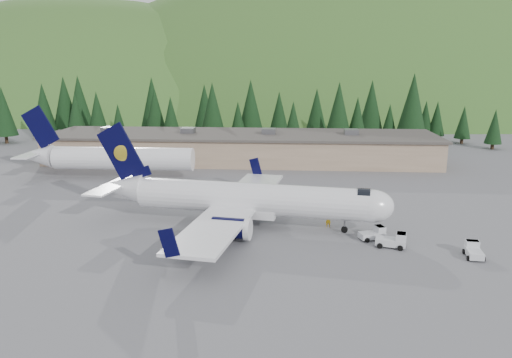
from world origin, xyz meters
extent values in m
plane|color=slate|center=(0.00, 0.00, 0.00)|extent=(600.00, 600.00, 0.00)
cylinder|color=white|center=(0.00, 0.00, 3.15)|extent=(26.20, 7.43, 3.49)
ellipsoid|color=white|center=(12.84, -1.99, 3.15)|extent=(5.02, 4.14, 3.49)
cylinder|color=black|center=(11.92, -1.85, 3.57)|extent=(1.72, 3.04, 2.88)
cone|color=white|center=(-15.59, 2.42, 3.53)|extent=(6.04, 4.30, 3.49)
cube|color=white|center=(-0.92, 0.14, 1.69)|extent=(7.79, 4.07, 0.93)
cube|color=white|center=(-1.83, 0.28, 2.23)|extent=(9.88, 31.95, 0.32)
cube|color=black|center=(-0.79, 16.08, 3.43)|extent=(1.88, 0.43, 2.67)
cube|color=black|center=(-5.63, -15.09, 3.43)|extent=(1.88, 0.43, 2.67)
cylinder|color=black|center=(-0.09, 5.46, 1.44)|extent=(4.18, 2.71, 2.13)
cylinder|color=white|center=(1.65, 5.19, 1.44)|extent=(0.90, 2.32, 2.26)
cube|color=white|center=(-0.09, 5.46, 1.95)|extent=(2.05, 0.54, 0.83)
cylinder|color=black|center=(-1.74, -5.18, 1.44)|extent=(4.18, 2.71, 2.13)
cylinder|color=white|center=(0.00, -5.45, 1.44)|extent=(0.90, 2.32, 2.26)
cube|color=white|center=(-1.74, -5.18, 1.95)|extent=(2.05, 0.54, 0.83)
cube|color=black|center=(-15.40, 2.39, 7.87)|extent=(5.71, 1.15, 6.81)
ellipsoid|color=gold|center=(-15.19, 2.54, 7.68)|extent=(1.84, 0.45, 1.84)
ellipsoid|color=gold|center=(-15.25, 2.18, 7.68)|extent=(1.84, 0.45, 1.84)
cube|color=black|center=(-13.02, 2.02, 5.46)|extent=(2.57, 0.62, 1.84)
cube|color=white|center=(-16.04, 2.49, 3.99)|extent=(4.16, 11.83, 0.20)
cylinder|color=slate|center=(10.08, -1.56, 0.83)|extent=(0.21, 0.21, 1.67)
cylinder|color=black|center=(10.08, -1.56, 0.35)|extent=(0.74, 0.36, 0.71)
cylinder|color=slate|center=(-2.37, 2.90, 0.93)|extent=(0.25, 0.25, 1.86)
cylinder|color=black|center=(-2.00, 2.84, 0.51)|extent=(1.06, 0.48, 1.02)
cylinder|color=black|center=(-2.73, 2.96, 0.51)|extent=(1.06, 0.48, 1.02)
cylinder|color=slate|center=(-3.13, -2.05, 0.93)|extent=(0.25, 0.25, 1.86)
cylinder|color=black|center=(-2.77, -2.11, 0.51)|extent=(1.06, 0.48, 1.02)
cylinder|color=black|center=(-3.50, -1.99, 0.51)|extent=(1.06, 0.48, 1.02)
cylinder|color=white|center=(-22.00, 22.00, 3.20)|extent=(22.00, 3.60, 3.60)
cone|color=white|center=(-36.00, 22.00, 3.40)|extent=(5.00, 3.60, 3.60)
cube|color=black|center=(-35.00, 22.00, 8.00)|extent=(5.82, 0.28, 6.89)
cube|color=white|center=(-36.00, 22.00, 4.00)|extent=(2.40, 11.00, 0.20)
cube|color=silver|center=(12.69, -3.50, 0.48)|extent=(2.88, 2.08, 0.61)
cube|color=silver|center=(13.51, -3.22, 0.99)|extent=(1.21, 1.43, 0.78)
cube|color=black|center=(13.51, -3.22, 1.34)|extent=(1.10, 1.32, 0.09)
cylinder|color=black|center=(13.28, -2.56, 0.24)|extent=(0.52, 0.34, 0.48)
cylinder|color=black|center=(13.73, -3.87, 0.24)|extent=(0.52, 0.34, 0.48)
cylinder|color=black|center=(11.65, -3.13, 0.24)|extent=(0.52, 0.34, 0.48)
cylinder|color=black|center=(12.10, -4.44, 0.24)|extent=(0.52, 0.34, 0.48)
cube|color=silver|center=(14.23, -5.56, 0.53)|extent=(3.17, 2.14, 0.68)
cube|color=silver|center=(15.16, -5.80, 1.11)|extent=(1.28, 1.55, 0.87)
cube|color=black|center=(15.16, -5.80, 1.50)|extent=(1.16, 1.43, 0.10)
cylinder|color=black|center=(15.36, -5.06, 0.27)|extent=(0.58, 0.34, 0.54)
cylinder|color=black|center=(14.97, -6.55, 0.27)|extent=(0.58, 0.34, 0.54)
cylinder|color=black|center=(13.49, -4.57, 0.27)|extent=(0.58, 0.34, 0.54)
cylinder|color=black|center=(13.10, -6.06, 0.27)|extent=(0.58, 0.34, 0.54)
cube|color=silver|center=(21.48, -7.81, 0.47)|extent=(1.53, 2.70, 0.60)
cube|color=silver|center=(21.56, -6.95, 0.99)|extent=(1.28, 0.97, 0.78)
cube|color=black|center=(21.56, -6.95, 1.34)|extent=(1.19, 0.88, 0.09)
cylinder|color=black|center=(20.88, -6.89, 0.24)|extent=(0.23, 0.50, 0.48)
cylinder|color=black|center=(22.25, -7.02, 0.24)|extent=(0.23, 0.50, 0.48)
cylinder|color=black|center=(20.71, -8.61, 0.24)|extent=(0.23, 0.50, 0.48)
cylinder|color=black|center=(22.09, -8.74, 0.24)|extent=(0.23, 0.50, 0.48)
cube|color=#90765E|center=(-5.00, 38.00, 2.40)|extent=(70.00, 16.00, 4.80)
cube|color=#47423D|center=(-5.00, 38.00, 4.95)|extent=(71.00, 17.00, 0.40)
cube|color=slate|center=(-30.00, 38.00, 5.60)|extent=(2.50, 2.50, 1.00)
cube|color=slate|center=(-15.00, 38.00, 5.60)|extent=(2.50, 2.50, 1.00)
cube|color=slate|center=(0.00, 38.00, 5.60)|extent=(2.50, 2.50, 1.00)
cube|color=slate|center=(15.00, 38.00, 5.60)|extent=(2.50, 2.50, 1.00)
imported|color=yellow|center=(8.45, 0.13, 0.84)|extent=(0.69, 0.53, 1.68)
cone|color=black|center=(-60.33, 54.66, 7.28)|extent=(5.34, 5.34, 10.91)
cone|color=black|center=(-55.42, 63.45, 7.49)|extent=(5.50, 5.50, 11.24)
cone|color=black|center=(-51.34, 66.22, 8.38)|extent=(6.15, 6.15, 12.58)
cone|color=black|center=(-47.09, 64.86, 8.55)|extent=(6.27, 6.27, 12.82)
cone|color=black|center=(-43.76, 54.99, 6.47)|extent=(4.75, 4.75, 9.71)
cone|color=black|center=(-39.33, 56.12, 6.67)|extent=(4.89, 4.89, 10.01)
cone|color=black|center=(-34.28, 55.26, 5.14)|extent=(3.77, 3.77, 7.71)
cone|color=black|center=(-29.18, 65.01, 8.33)|extent=(6.11, 6.11, 12.49)
cone|color=black|center=(-26.42, 57.16, 7.05)|extent=(5.17, 5.17, 10.58)
cone|color=black|center=(-22.23, 54.64, 6.14)|extent=(4.50, 4.50, 9.21)
cone|color=black|center=(-16.75, 66.13, 7.39)|extent=(5.42, 5.42, 11.09)
cone|color=black|center=(-13.15, 55.53, 7.88)|extent=(5.78, 5.78, 11.82)
cone|color=black|center=(-7.74, 57.18, 5.46)|extent=(4.00, 4.00, 8.19)
cone|color=black|center=(-5.13, 60.02, 8.13)|extent=(5.96, 5.96, 12.19)
cone|color=black|center=(1.16, 65.17, 6.46)|extent=(4.74, 4.74, 9.69)
cone|color=black|center=(4.48, 54.17, 5.64)|extent=(4.14, 4.14, 8.46)
cone|color=black|center=(9.96, 65.92, 6.90)|extent=(5.06, 5.06, 10.35)
cone|color=black|center=(14.25, 56.05, 7.98)|extent=(5.85, 5.85, 11.97)
cone|color=black|center=(18.32, 56.44, 6.12)|extent=(4.48, 4.48, 9.17)
cone|color=black|center=(22.50, 64.71, 8.03)|extent=(5.89, 5.89, 12.04)
cone|color=black|center=(26.34, 62.21, 5.04)|extent=(3.69, 3.69, 7.56)
cone|color=black|center=(30.90, 60.65, 8.99)|extent=(6.60, 6.60, 13.49)
cone|color=black|center=(35.27, 65.88, 5.31)|extent=(3.89, 3.89, 7.96)
cone|color=black|center=(37.70, 65.28, 5.29)|extent=(3.88, 3.88, 7.94)
cone|color=black|center=(42.64, 61.86, 4.87)|extent=(3.57, 3.57, 7.30)
cone|color=black|center=(46.64, 54.59, 4.82)|extent=(3.53, 3.53, 7.23)
ellipsoid|color=#416126|center=(-90.00, 170.00, -75.00)|extent=(336.00, 240.00, 240.00)
ellipsoid|color=#416126|center=(40.00, 200.00, -85.00)|extent=(420.00, 300.00, 300.00)
camera|label=1|loc=(4.30, -53.04, 17.79)|focal=35.00mm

